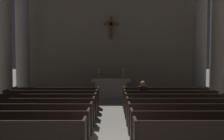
{
  "coord_description": "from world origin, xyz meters",
  "views": [
    {
      "loc": [
        0.05,
        -5.97,
        2.38
      ],
      "look_at": [
        0.0,
        7.79,
        1.62
      ],
      "focal_mm": 42.64,
      "sensor_mm": 36.0,
      "label": 1
    }
  ],
  "objects": [
    {
      "name": "candlestick_left",
      "position": [
        -0.7,
        9.23,
        1.21
      ],
      "size": [
        0.16,
        0.16,
        0.64
      ],
      "color": "#B79338",
      "rests_on": "altar"
    },
    {
      "name": "pew_right_row_5",
      "position": [
        2.47,
        3.98,
        0.48
      ],
      "size": [
        3.85,
        0.5,
        0.95
      ],
      "color": "black",
      "rests_on": "ground"
    },
    {
      "name": "lone_worshipper",
      "position": [
        1.32,
        5.03,
        0.69
      ],
      "size": [
        0.32,
        0.43,
        1.32
      ],
      "color": "#26262B",
      "rests_on": "ground"
    },
    {
      "name": "pew_right_row_7",
      "position": [
        2.47,
        5.99,
        0.48
      ],
      "size": [
        3.85,
        0.5,
        0.95
      ],
      "color": "black",
      "rests_on": "ground"
    },
    {
      "name": "column_left_third",
      "position": [
        -5.2,
        6.92,
        3.43
      ],
      "size": [
        1.18,
        1.18,
        7.02
      ],
      "color": "gray",
      "rests_on": "ground"
    },
    {
      "name": "pew_right_row_6",
      "position": [
        2.47,
        4.99,
        0.48
      ],
      "size": [
        3.85,
        0.5,
        0.95
      ],
      "color": "black",
      "rests_on": "ground"
    },
    {
      "name": "column_right_fourth",
      "position": [
        5.2,
        9.68,
        3.43
      ],
      "size": [
        1.18,
        1.18,
        7.02
      ],
      "color": "gray",
      "rests_on": "ground"
    },
    {
      "name": "column_left_fourth",
      "position": [
        -5.2,
        9.68,
        3.43
      ],
      "size": [
        1.18,
        1.18,
        7.02
      ],
      "color": "gray",
      "rests_on": "ground"
    },
    {
      "name": "pew_left_row_1",
      "position": [
        -2.47,
        -0.04,
        0.48
      ],
      "size": [
        3.85,
        0.5,
        0.95
      ],
      "color": "black",
      "rests_on": "ground"
    },
    {
      "name": "pew_left_row_2",
      "position": [
        -2.47,
        0.97,
        0.48
      ],
      "size": [
        3.85,
        0.5,
        0.95
      ],
      "color": "black",
      "rests_on": "ground"
    },
    {
      "name": "pew_left_row_5",
      "position": [
        -2.47,
        3.98,
        0.48
      ],
      "size": [
        3.85,
        0.5,
        0.95
      ],
      "color": "black",
      "rests_on": "ground"
    },
    {
      "name": "altar",
      "position": [
        0.0,
        9.23,
        0.53
      ],
      "size": [
        2.2,
        0.9,
        1.01
      ],
      "color": "#BCB7AD",
      "rests_on": "ground"
    },
    {
      "name": "pew_right_row_4",
      "position": [
        2.47,
        2.98,
        0.48
      ],
      "size": [
        3.85,
        0.5,
        0.95
      ],
      "color": "black",
      "rests_on": "ground"
    },
    {
      "name": "pew_left_row_3",
      "position": [
        -2.47,
        1.97,
        0.48
      ],
      "size": [
        3.85,
        0.5,
        0.95
      ],
      "color": "black",
      "rests_on": "ground"
    },
    {
      "name": "pew_left_row_7",
      "position": [
        -2.47,
        5.99,
        0.48
      ],
      "size": [
        3.85,
        0.5,
        0.95
      ],
      "color": "black",
      "rests_on": "ground"
    },
    {
      "name": "pew_left_row_4",
      "position": [
        -2.47,
        2.98,
        0.48
      ],
      "size": [
        3.85,
        0.5,
        0.95
      ],
      "color": "black",
      "rests_on": "ground"
    },
    {
      "name": "pew_left_row_6",
      "position": [
        -2.47,
        4.99,
        0.48
      ],
      "size": [
        3.85,
        0.5,
        0.95
      ],
      "color": "black",
      "rests_on": "ground"
    },
    {
      "name": "pew_right_row_1",
      "position": [
        2.47,
        -0.04,
        0.48
      ],
      "size": [
        3.85,
        0.5,
        0.95
      ],
      "color": "black",
      "rests_on": "ground"
    },
    {
      "name": "column_right_third",
      "position": [
        5.2,
        6.92,
        3.43
      ],
      "size": [
        1.18,
        1.18,
        7.02
      ],
      "color": "gray",
      "rests_on": "ground"
    },
    {
      "name": "pew_right_row_3",
      "position": [
        2.47,
        1.97,
        0.48
      ],
      "size": [
        3.85,
        0.5,
        0.95
      ],
      "color": "black",
      "rests_on": "ground"
    },
    {
      "name": "apse_with_cross",
      "position": [
        0.0,
        11.07,
        3.74
      ],
      "size": [
        11.67,
        0.42,
        7.48
      ],
      "color": "gray",
      "rests_on": "ground"
    },
    {
      "name": "pew_right_row_2",
      "position": [
        2.47,
        0.97,
        0.48
      ],
      "size": [
        3.85,
        0.5,
        0.95
      ],
      "color": "black",
      "rests_on": "ground"
    },
    {
      "name": "candlestick_right",
      "position": [
        0.7,
        9.23,
        1.21
      ],
      "size": [
        0.16,
        0.16,
        0.64
      ],
      "color": "#B79338",
      "rests_on": "altar"
    }
  ]
}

